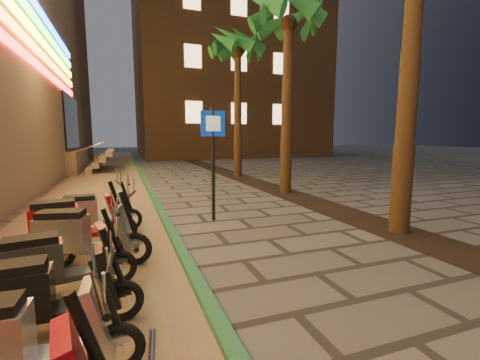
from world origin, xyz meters
name	(u,v)px	position (x,y,z in m)	size (l,w,h in m)	color
ground	(296,314)	(0.00, 0.00, 0.00)	(120.00, 120.00, 0.00)	#474442
parking_strip	(101,190)	(-2.60, 10.00, 0.01)	(3.40, 60.00, 0.01)	#8C7251
green_curb	(148,186)	(-0.90, 10.00, 0.05)	(0.18, 60.00, 0.10)	#27693C
planting_strip	(317,204)	(3.60, 5.00, 0.01)	(1.20, 40.00, 0.02)	black
apartment_block	(222,39)	(9.00, 32.00, 12.50)	(18.00, 16.06, 25.00)	brown
palm_c	(289,23)	(3.60, 7.00, 5.73)	(2.97, 3.02, 6.91)	#472D19
palm_d	(238,53)	(3.60, 12.00, 5.94)	(2.97, 3.02, 7.16)	#472D19
pedestrian_sign	(213,148)	(0.22, 4.28, 1.72)	(0.59, 0.11, 2.66)	black
scooter_4	(17,341)	(-2.59, -0.29, 0.45)	(1.48, 0.52, 1.04)	black
scooter_5	(43,294)	(-2.56, 0.47, 0.46)	(1.51, 0.53, 1.07)	black
scooter_6	(55,262)	(-2.60, 1.31, 0.47)	(1.54, 0.68, 1.08)	black
scooter_7	(80,235)	(-2.42, 2.26, 0.51)	(1.67, 0.76, 1.17)	black
scooter_8	(72,223)	(-2.63, 3.05, 0.53)	(1.72, 0.72, 1.21)	black
scooter_9	(93,212)	(-2.39, 4.05, 0.47)	(1.52, 0.53, 1.07)	black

